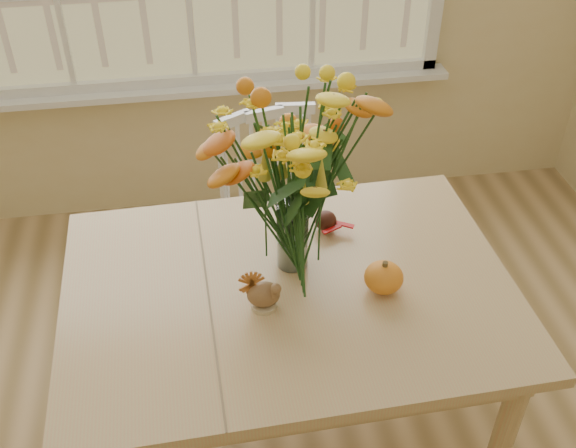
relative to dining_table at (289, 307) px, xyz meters
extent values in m
cube|color=white|center=(-0.21, 1.43, 0.05)|extent=(2.42, 0.12, 0.03)
cube|color=tan|center=(0.00, 0.00, 0.07)|extent=(1.38, 1.00, 0.04)
cube|color=tan|center=(0.00, 0.00, 0.00)|extent=(1.26, 0.88, 0.10)
cylinder|color=tan|center=(-0.60, 0.38, -0.29)|extent=(0.07, 0.07, 0.69)
cylinder|color=tan|center=(0.60, -0.38, -0.29)|extent=(0.07, 0.07, 0.69)
cylinder|color=tan|center=(0.58, 0.41, -0.29)|extent=(0.07, 0.07, 0.69)
cube|color=white|center=(0.07, 0.66, -0.22)|extent=(0.48, 0.46, 0.05)
cube|color=white|center=(0.03, 0.81, 0.01)|extent=(0.40, 0.12, 0.46)
cylinder|color=white|center=(-0.05, 0.48, -0.44)|extent=(0.03, 0.03, 0.39)
cylinder|color=white|center=(-0.12, 0.77, -0.44)|extent=(0.03, 0.03, 0.39)
cylinder|color=white|center=(0.25, 0.55, -0.44)|extent=(0.03, 0.03, 0.39)
cylinder|color=white|center=(0.19, 0.83, -0.44)|extent=(0.03, 0.03, 0.39)
cylinder|color=white|center=(0.03, 0.10, 0.20)|extent=(0.10, 0.10, 0.22)
ellipsoid|color=orange|center=(0.27, -0.06, 0.14)|extent=(0.12, 0.12, 0.09)
cylinder|color=#CCB78C|center=(-0.09, -0.08, 0.10)|extent=(0.08, 0.08, 0.01)
ellipsoid|color=brown|center=(-0.09, -0.08, 0.14)|extent=(0.10, 0.07, 0.08)
ellipsoid|color=#38160F|center=(0.16, 0.25, 0.12)|extent=(0.07, 0.07, 0.07)
camera|label=1|loc=(-0.24, -1.47, 1.49)|focal=42.00mm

